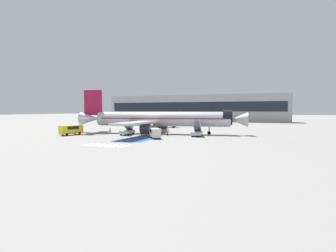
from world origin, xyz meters
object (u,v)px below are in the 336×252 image
at_px(ground_crew_3, 168,131).
at_px(terminal_building, 194,108).
at_px(boarding_stairs_aft, 127,131).
at_px(ground_crew_2, 142,131).
at_px(ground_crew_1, 161,131).
at_px(airliner, 159,119).
at_px(ground_crew_0, 110,130).
at_px(service_van_1, 71,129).
at_px(fuel_tanker, 163,122).
at_px(boarding_stairs_forward, 197,132).
at_px(service_van_0, 155,132).

bearing_deg(ground_crew_3, terminal_building, 71.05).
distance_m(boarding_stairs_aft, ground_crew_2, 3.78).
xyz_separation_m(boarding_stairs_aft, ground_crew_1, (7.79, 2.15, -0.01)).
xyz_separation_m(airliner, ground_crew_3, (3.67, -3.53, -2.59)).
height_order(ground_crew_0, ground_crew_3, ground_crew_3).
bearing_deg(service_van_1, fuel_tanker, -91.90).
height_order(fuel_tanker, ground_crew_2, fuel_tanker).
height_order(boarding_stairs_forward, service_van_0, boarding_stairs_forward).
relative_size(boarding_stairs_aft, terminal_building, 0.06).
relative_size(boarding_stairs_aft, ground_crew_1, 3.21).
relative_size(boarding_stairs_forward, ground_crew_1, 3.21).
relative_size(boarding_stairs_forward, service_van_1, 0.95).
xyz_separation_m(boarding_stairs_aft, service_van_1, (-12.10, -5.35, 0.38)).
bearing_deg(service_van_0, boarding_stairs_forward, 14.94).
bearing_deg(ground_crew_3, service_van_0, -122.28).
distance_m(fuel_tanker, ground_crew_0, 27.61).
xyz_separation_m(service_van_1, ground_crew_3, (21.73, 7.19, -0.33)).
bearing_deg(ground_crew_3, ground_crew_0, 155.04).
height_order(boarding_stairs_aft, service_van_0, boarding_stairs_aft).
xyz_separation_m(ground_crew_2, terminal_building, (-10.83, 84.13, 6.02)).
distance_m(airliner, boarding_stairs_forward, 11.14).
height_order(service_van_1, terminal_building, terminal_building).
relative_size(fuel_tanker, ground_crew_0, 6.66).
distance_m(service_van_1, ground_crew_2, 16.79).
height_order(airliner, ground_crew_0, airliner).
xyz_separation_m(fuel_tanker, ground_crew_3, (11.90, -26.04, -0.77)).
xyz_separation_m(boarding_stairs_forward, fuel_tanker, (-18.72, 25.14, 0.83)).
xyz_separation_m(airliner, fuel_tanker, (-8.23, 22.50, -1.82)).
height_order(airliner, ground_crew_2, airliner).
relative_size(airliner, service_van_1, 7.41).
height_order(boarding_stairs_forward, terminal_building, terminal_building).
height_order(service_van_1, ground_crew_3, service_van_1).
height_order(fuel_tanker, service_van_0, fuel_tanker).
xyz_separation_m(ground_crew_3, terminal_building, (-16.68, 82.36, 5.94)).
height_order(fuel_tanker, ground_crew_1, fuel_tanker).
relative_size(fuel_tanker, service_van_1, 1.87).
distance_m(ground_crew_2, ground_crew_3, 6.11).
bearing_deg(service_van_1, ground_crew_2, -146.54).
bearing_deg(ground_crew_1, ground_crew_3, 138.32).
distance_m(boarding_stairs_aft, terminal_building, 84.71).
distance_m(airliner, boarding_stairs_aft, 8.45).
bearing_deg(airliner, boarding_stairs_aft, -57.41).
height_order(service_van_0, ground_crew_2, service_van_0).
xyz_separation_m(boarding_stairs_aft, ground_crew_0, (-5.13, 0.44, -0.07)).
height_order(fuel_tanker, service_van_1, fuel_tanker).
bearing_deg(ground_crew_2, ground_crew_1, -59.21).
bearing_deg(ground_crew_1, fuel_tanker, -101.00).
height_order(fuel_tanker, ground_crew_0, fuel_tanker).
distance_m(fuel_tanker, service_van_1, 34.66).
bearing_deg(ground_crew_3, boarding_stairs_forward, -22.93).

